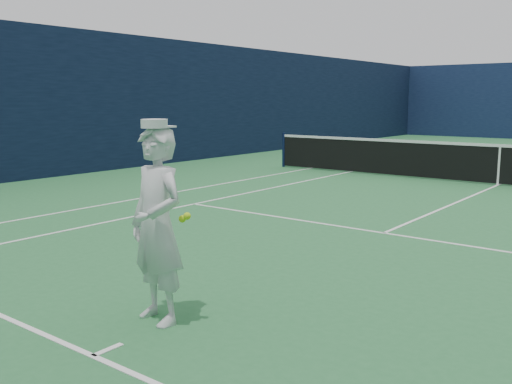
# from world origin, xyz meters

# --- Properties ---
(ground) EXTENTS (80.00, 80.00, 0.00)m
(ground) POSITION_xyz_m (0.00, 0.00, 0.00)
(ground) COLOR #296C39
(ground) RESTS_ON ground
(court_markings) EXTENTS (11.03, 23.83, 0.01)m
(court_markings) POSITION_xyz_m (0.00, 0.00, 0.00)
(court_markings) COLOR white
(court_markings) RESTS_ON ground
(windscreen_fence) EXTENTS (20.12, 36.12, 4.00)m
(windscreen_fence) POSITION_xyz_m (0.00, 0.00, 2.00)
(windscreen_fence) COLOR #101C3C
(windscreen_fence) RESTS_ON ground
(tennis_net) EXTENTS (12.88, 0.09, 1.07)m
(tennis_net) POSITION_xyz_m (0.00, 0.00, 0.55)
(tennis_net) COLOR #141E4C
(tennis_net) RESTS_ON ground
(tennis_player) EXTENTS (0.77, 0.58, 1.91)m
(tennis_player) POSITION_xyz_m (-0.14, -11.02, 0.93)
(tennis_player) COLOR white
(tennis_player) RESTS_ON ground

